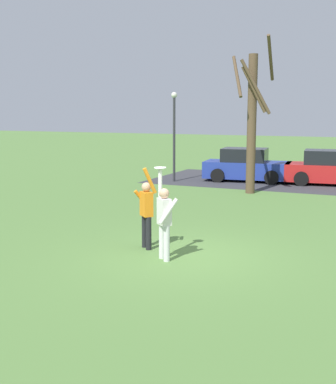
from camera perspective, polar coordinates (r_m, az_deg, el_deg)
name	(u,v)px	position (r m, az deg, el deg)	size (l,w,h in m)	color
ground_plane	(185,256)	(12.01, 1.86, -7.19)	(120.00, 120.00, 0.00)	#567F3D
person_catcher	(164,218)	(11.49, -0.42, -2.89)	(0.56, 0.55, 2.08)	silver
person_defender	(146,209)	(12.46, -2.43, -1.97)	(0.65, 0.65, 2.05)	black
frisbee_disc	(160,168)	(11.52, -0.89, 2.73)	(0.27, 0.27, 0.02)	white
parked_car_blue	(247,166)	(25.05, 8.79, 2.89)	(4.28, 2.39, 1.59)	#233893
parked_car_red	(330,169)	(24.72, 17.70, 2.48)	(4.28, 2.39, 1.59)	red
parking_strip	(328,184)	(24.77, 17.50, 0.82)	(16.67, 6.40, 0.01)	#38383D
bare_tree_tall	(252,118)	(21.10, 9.39, 8.21)	(1.82, 1.75, 6.27)	brown
lamppost_by_lot	(174,128)	(24.45, 0.69, 7.21)	(0.28, 0.28, 4.26)	#2D2D33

